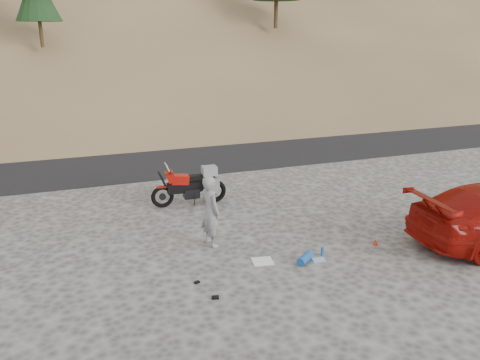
# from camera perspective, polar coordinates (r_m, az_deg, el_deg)

# --- Properties ---
(ground) EXTENTS (140.00, 140.00, 0.00)m
(ground) POSITION_cam_1_polar(r_m,az_deg,el_deg) (11.44, -2.79, -7.80)
(ground) COLOR #484542
(ground) RESTS_ON ground
(road) EXTENTS (120.00, 7.00, 0.05)m
(road) POSITION_cam_1_polar(r_m,az_deg,el_deg) (19.74, -10.41, 3.02)
(road) COLOR black
(road) RESTS_ON ground
(motorcycle) EXTENTS (2.26, 0.67, 1.34)m
(motorcycle) POSITION_cam_1_polar(r_m,az_deg,el_deg) (13.82, -5.81, -0.71)
(motorcycle) COLOR black
(motorcycle) RESTS_ON ground
(man) EXTENTS (0.56, 0.72, 1.74)m
(man) POSITION_cam_1_polar(r_m,az_deg,el_deg) (11.42, -3.54, -7.86)
(man) COLOR gray
(man) RESTS_ON ground
(gear_white_cloth) EXTENTS (0.51, 0.47, 0.02)m
(gear_white_cloth) POSITION_cam_1_polar(r_m,az_deg,el_deg) (10.63, 2.77, -9.86)
(gear_white_cloth) COLOR white
(gear_white_cloth) RESTS_ON ground
(gear_blue_mat) EXTENTS (0.50, 0.45, 0.19)m
(gear_blue_mat) POSITION_cam_1_polar(r_m,az_deg,el_deg) (10.64, 7.94, -9.44)
(gear_blue_mat) COLOR #1A519E
(gear_blue_mat) RESTS_ON ground
(gear_bottle) EXTENTS (0.07, 0.07, 0.20)m
(gear_bottle) POSITION_cam_1_polar(r_m,az_deg,el_deg) (11.01, 10.02, -8.57)
(gear_bottle) COLOR #1A519E
(gear_bottle) RESTS_ON ground
(gear_funnel) EXTENTS (0.15, 0.15, 0.15)m
(gear_funnel) POSITION_cam_1_polar(r_m,az_deg,el_deg) (11.80, 16.17, -7.28)
(gear_funnel) COLOR red
(gear_funnel) RESTS_ON ground
(gear_glove_a) EXTENTS (0.16, 0.13, 0.04)m
(gear_glove_a) POSITION_cam_1_polar(r_m,az_deg,el_deg) (9.31, -3.03, -14.11)
(gear_glove_a) COLOR black
(gear_glove_a) RESTS_ON ground
(gear_glove_b) EXTENTS (0.13, 0.11, 0.04)m
(gear_glove_b) POSITION_cam_1_polar(r_m,az_deg,el_deg) (9.83, -5.26, -12.31)
(gear_glove_b) COLOR black
(gear_glove_b) RESTS_ON ground
(gear_blue_cloth) EXTENTS (0.32, 0.25, 0.01)m
(gear_blue_cloth) POSITION_cam_1_polar(r_m,az_deg,el_deg) (10.83, 9.56, -9.57)
(gear_blue_cloth) COLOR #93ADE3
(gear_blue_cloth) RESTS_ON ground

